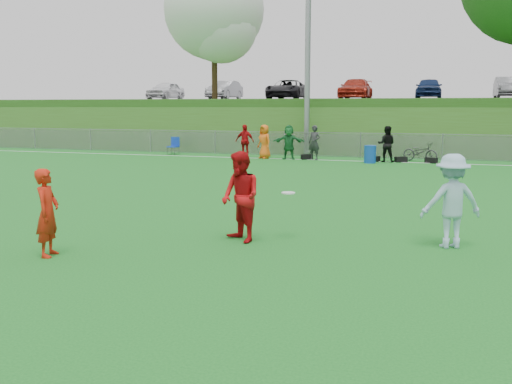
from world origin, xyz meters
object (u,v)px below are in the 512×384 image
at_px(player_blue, 451,201).
at_px(bicycle, 420,152).
at_px(player_red_left, 48,213).
at_px(frisbee, 288,193).
at_px(recycling_bin, 370,154).
at_px(player_red_center, 241,197).

relative_size(player_blue, bicycle, 1.02).
height_order(player_red_left, player_blue, player_blue).
bearing_deg(player_blue, frisbee, -17.31).
xyz_separation_m(player_red_left, recycling_bin, (3.45, 18.49, -0.37)).
height_order(frisbee, recycling_bin, frisbee).
distance_m(frisbee, bicycle, 17.57).
distance_m(player_red_center, player_blue, 3.95).
distance_m(player_red_center, recycling_bin, 16.44).
relative_size(player_red_center, player_blue, 1.00).
relative_size(player_red_center, bicycle, 1.03).
bearing_deg(recycling_bin, player_red_center, -92.05).
bearing_deg(recycling_bin, frisbee, -89.16).
bearing_deg(frisbee, bicycle, 83.61).
xyz_separation_m(player_red_center, recycling_bin, (0.59, 16.43, -0.47)).
distance_m(player_red_left, player_blue, 7.30).
height_order(recycling_bin, bicycle, bicycle).
distance_m(player_red_center, bicycle, 18.17).
bearing_deg(frisbee, recycling_bin, 90.84).
bearing_deg(player_red_center, frisbee, 70.45).
height_order(player_red_center, player_blue, player_red_center).
relative_size(player_blue, frisbee, 6.42).
height_order(player_blue, recycling_bin, player_blue).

